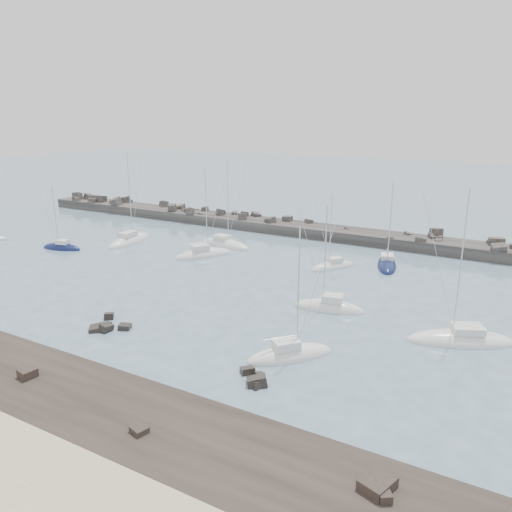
{
  "coord_description": "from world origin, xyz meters",
  "views": [
    {
      "loc": [
        32.63,
        -43.54,
        21.43
      ],
      "look_at": [
        1.45,
        12.0,
        3.04
      ],
      "focal_mm": 35.0,
      "sensor_mm": 36.0,
      "label": 1
    }
  ],
  "objects": [
    {
      "name": "sailboat_8",
      "position": [
        14.17,
        6.18,
        0.16
      ],
      "size": [
        8.33,
        4.09,
        12.88
      ],
      "color": "white",
      "rests_on": "ground"
    },
    {
      "name": "breakwater",
      "position": [
        -7.93,
        38.0,
        0.32
      ],
      "size": [
        115.0,
        7.04,
        5.05
      ],
      "color": "#302D2A",
      "rests_on": "ground"
    },
    {
      "name": "rock_cluster_near",
      "position": [
        -3.98,
        -9.79,
        0.14
      ],
      "size": [
        4.94,
        4.66,
        1.33
      ],
      "color": "black",
      "rests_on": "ground"
    },
    {
      "name": "sailboat_5",
      "position": [
        8.84,
        21.27,
        0.13
      ],
      "size": [
        5.75,
        7.38,
        11.59
      ],
      "color": "white",
      "rests_on": "ground"
    },
    {
      "name": "sailboat_6",
      "position": [
        15.26,
        -6.3,
        0.15
      ],
      "size": [
        7.44,
        7.89,
        13.26
      ],
      "color": "white",
      "rests_on": "ground"
    },
    {
      "name": "sailboat_10",
      "position": [
        28.36,
        4.64,
        0.14
      ],
      "size": [
        10.66,
        7.16,
        16.06
      ],
      "color": "white",
      "rests_on": "ground"
    },
    {
      "name": "sailboat_1",
      "position": [
        -26.77,
        18.04,
        0.15
      ],
      "size": [
        4.15,
        10.68,
        16.47
      ],
      "color": "white",
      "rests_on": "ground"
    },
    {
      "name": "ground",
      "position": [
        0.0,
        0.0,
        0.0
      ],
      "size": [
        400.0,
        400.0,
        0.0
      ],
      "primitive_type": "plane",
      "color": "slate",
      "rests_on": "ground"
    },
    {
      "name": "sailboat_4",
      "position": [
        -11.3,
        24.06,
        0.14
      ],
      "size": [
        10.14,
        4.26,
        15.45
      ],
      "color": "white",
      "rests_on": "ground"
    },
    {
      "name": "rock_shelf",
      "position": [
        0.08,
        -21.97,
        0.01
      ],
      "size": [
        140.0,
        12.0,
        1.9
      ],
      "color": "black",
      "rests_on": "ground"
    },
    {
      "name": "sailboat_2",
      "position": [
        -33.33,
        9.27,
        0.15
      ],
      "size": [
        7.24,
        3.56,
        11.2
      ],
      "color": "#101844",
      "rests_on": "ground"
    },
    {
      "name": "sailboat_7",
      "position": [
        15.42,
        25.77,
        0.14
      ],
      "size": [
        4.97,
        8.98,
        13.62
      ],
      "color": "#101844",
      "rests_on": "ground"
    },
    {
      "name": "rock_cluster_far",
      "position": [
        14.63,
        -11.6,
        0.17
      ],
      "size": [
        3.51,
        3.07,
        1.37
      ],
      "color": "black",
      "rests_on": "ground"
    },
    {
      "name": "sailboat_3",
      "position": [
        -10.84,
        17.1,
        0.15
      ],
      "size": [
        7.5,
        9.22,
        14.63
      ],
      "color": "white",
      "rests_on": "ground"
    }
  ]
}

